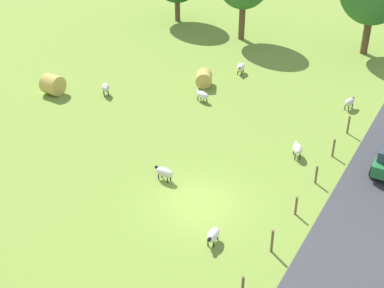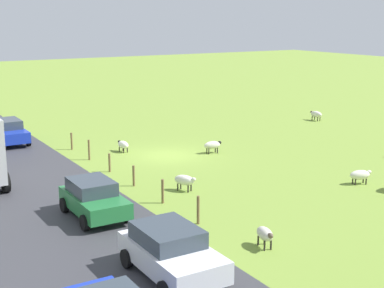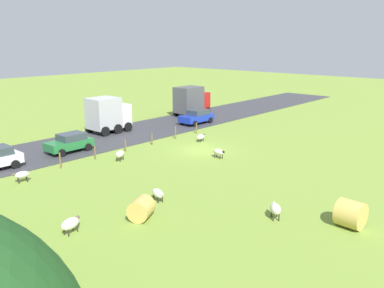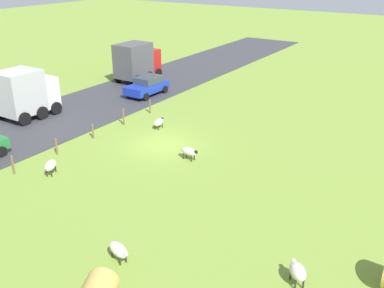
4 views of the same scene
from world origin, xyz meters
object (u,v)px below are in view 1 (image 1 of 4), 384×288
Objects in this scene: sheep_7 at (164,172)px; sheep_4 at (297,149)px; sheep_6 at (350,102)px; hay_bale_1 at (53,85)px; hay_bale_0 at (204,78)px; sheep_3 at (213,235)px; sheep_0 at (241,67)px; sheep_2 at (105,88)px; sheep_5 at (202,95)px.

sheep_4 is at bearing 47.01° from sheep_7.
hay_bale_1 is at bearing -156.93° from sheep_6.
sheep_6 is at bearing 8.72° from hay_bale_0.
sheep_4 reaches higher than sheep_6.
sheep_3 is 0.91× the size of sheep_7.
hay_bale_1 reaches higher than sheep_6.
sheep_0 is at bearing 99.61° from sheep_7.
hay_bale_1 is at bearing -152.97° from sheep_2.
hay_bale_0 is at bearing 36.86° from hay_bale_1.
sheep_7 is at bearing -132.99° from sheep_4.
sheep_2 is 3.72m from hay_bale_1.
hay_bale_0 is (-10.22, -1.57, 0.06)m from sheep_6.
sheep_4 is at bearing 1.81° from hay_bale_1.
sheep_5 is at bearing 106.69° from sheep_7.
sheep_7 is (-6.31, -13.20, -0.01)m from sheep_6.
hay_bale_1 reaches higher than sheep_3.
sheep_5 reaches higher than sheep_3.
hay_bale_0 reaches higher than sheep_0.
sheep_2 is 0.73× the size of hay_bale_1.
hay_bale_1 reaches higher than sheep_0.
sheep_3 is (7.14, -18.18, -0.05)m from sheep_0.
sheep_0 is 5.66m from sheep_5.
sheep_5 is (6.39, 2.48, -0.08)m from sheep_2.
sheep_7 reaches higher than sheep_3.
sheep_4 reaches higher than sheep_7.
sheep_0 is 12.17m from sheep_4.
sheep_6 is at bearing 22.84° from sheep_5.
sheep_0 is 1.16× the size of sheep_2.
hay_bale_0 reaches higher than sheep_6.
sheep_2 is 0.94× the size of sheep_3.
sheep_7 is 12.27m from hay_bale_0.
sheep_6 is (0.95, 7.45, -0.01)m from sheep_4.
sheep_7 is 0.97× the size of hay_bale_0.
sheep_2 is at bearing 143.20° from sheep_7.
hay_bale_0 is 10.74m from hay_bale_1.
hay_bale_0 is at bearing 115.93° from sheep_5.
sheep_6 is 0.90× the size of hay_bale_0.
sheep_0 is 19.54m from sheep_3.
sheep_7 is at bearing 145.43° from sheep_3.
sheep_7 is at bearing -71.41° from hay_bale_0.
hay_bale_1 is at bearing -143.14° from hay_bale_0.
sheep_2 is 16.74m from sheep_6.
hay_bale_0 is at bearing 108.59° from sheep_7.
hay_bale_1 is at bearing -178.19° from sheep_4.
sheep_5 is at bearing 156.16° from sheep_4.
sheep_0 is 15.23m from sheep_7.
sheep_6 reaches higher than sheep_7.
sheep_4 reaches higher than sheep_5.
sheep_2 is at bearing -129.28° from sheep_0.
sheep_4 is at bearing -32.39° from hay_bale_0.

